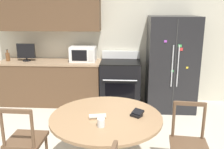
# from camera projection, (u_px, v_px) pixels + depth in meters

# --- Properties ---
(back_wall) EXTENTS (5.20, 0.44, 2.60)m
(back_wall) POSITION_uv_depth(u_px,v_px,m) (95.00, 33.00, 5.16)
(back_wall) COLOR beige
(back_wall) RESTS_ON ground_plane
(kitchen_counter) EXTENTS (2.06, 0.64, 0.90)m
(kitchen_counter) POSITION_uv_depth(u_px,v_px,m) (52.00, 82.00, 5.18)
(kitchen_counter) COLOR brown
(kitchen_counter) RESTS_ON ground_plane
(refrigerator) EXTENTS (0.91, 0.80, 1.80)m
(refrigerator) POSITION_uv_depth(u_px,v_px,m) (171.00, 64.00, 4.82)
(refrigerator) COLOR black
(refrigerator) RESTS_ON ground_plane
(oven_range) EXTENTS (0.79, 0.68, 1.08)m
(oven_range) POSITION_uv_depth(u_px,v_px,m) (120.00, 83.00, 5.06)
(oven_range) COLOR black
(oven_range) RESTS_ON ground_plane
(microwave) EXTENTS (0.51, 0.36, 0.30)m
(microwave) POSITION_uv_depth(u_px,v_px,m) (83.00, 54.00, 5.01)
(microwave) COLOR white
(microwave) RESTS_ON kitchen_counter
(countertop_tv) EXTENTS (0.36, 0.16, 0.35)m
(countertop_tv) POSITION_uv_depth(u_px,v_px,m) (26.00, 52.00, 5.03)
(countertop_tv) COLOR black
(countertop_tv) RESTS_ON kitchen_counter
(counter_bottle) EXTENTS (0.08, 0.08, 0.24)m
(counter_bottle) POSITION_uv_depth(u_px,v_px,m) (8.00, 57.00, 5.05)
(counter_bottle) COLOR brown
(counter_bottle) RESTS_ON kitchen_counter
(dining_table) EXTENTS (1.30, 1.30, 0.75)m
(dining_table) POSITION_uv_depth(u_px,v_px,m) (106.00, 126.00, 2.91)
(dining_table) COLOR #997551
(dining_table) RESTS_ON ground_plane
(dining_chair_left) EXTENTS (0.43, 0.43, 0.90)m
(dining_chair_left) POSITION_uv_depth(u_px,v_px,m) (25.00, 141.00, 2.95)
(dining_chair_left) COLOR brown
(dining_chair_left) RESTS_ON ground_plane
(dining_chair_right) EXTENTS (0.46, 0.46, 0.90)m
(dining_chair_right) POSITION_uv_depth(u_px,v_px,m) (189.00, 145.00, 2.85)
(dining_chair_right) COLOR brown
(dining_chair_right) RESTS_ON ground_plane
(candle_glass) EXTENTS (0.08, 0.08, 0.09)m
(candle_glass) POSITION_uv_depth(u_px,v_px,m) (101.00, 123.00, 2.62)
(candle_glass) COLOR silver
(candle_glass) RESTS_ON dining_table
(folded_napkin) EXTENTS (0.20, 0.08, 0.05)m
(folded_napkin) POSITION_uv_depth(u_px,v_px,m) (98.00, 116.00, 2.81)
(folded_napkin) COLOR silver
(folded_napkin) RESTS_ON dining_table
(wallet) EXTENTS (0.17, 0.17, 0.07)m
(wallet) POSITION_uv_depth(u_px,v_px,m) (137.00, 114.00, 2.88)
(wallet) COLOR black
(wallet) RESTS_ON dining_table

